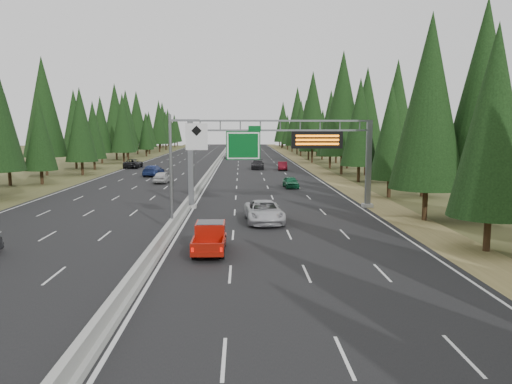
# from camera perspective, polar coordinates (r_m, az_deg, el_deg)

# --- Properties ---
(road) EXTENTS (32.00, 260.00, 0.08)m
(road) POSITION_cam_1_polar(r_m,az_deg,el_deg) (89.59, -4.79, 2.74)
(road) COLOR black
(road) RESTS_ON ground
(shoulder_right) EXTENTS (3.60, 260.00, 0.06)m
(shoulder_right) POSITION_cam_1_polar(r_m,az_deg,el_deg) (90.40, 6.56, 2.75)
(shoulder_right) COLOR olive
(shoulder_right) RESTS_ON ground
(shoulder_left) EXTENTS (3.60, 260.00, 0.06)m
(shoulder_left) POSITION_cam_1_polar(r_m,az_deg,el_deg) (92.27, -15.91, 2.61)
(shoulder_left) COLOR #3D411E
(shoulder_left) RESTS_ON ground
(median_barrier) EXTENTS (0.70, 260.00, 0.85)m
(median_barrier) POSITION_cam_1_polar(r_m,az_deg,el_deg) (89.56, -4.80, 2.98)
(median_barrier) COLOR gray
(median_barrier) RESTS_ON road
(sign_gantry) EXTENTS (16.75, 0.98, 7.80)m
(sign_gantry) POSITION_cam_1_polar(r_m,az_deg,el_deg) (44.29, 3.62, 4.86)
(sign_gantry) COLOR slate
(sign_gantry) RESTS_ON road
(hov_sign_pole) EXTENTS (2.80, 0.50, 8.00)m
(hov_sign_pole) POSITION_cam_1_polar(r_m,az_deg,el_deg) (34.49, -8.76, 3.18)
(hov_sign_pole) COLOR slate
(hov_sign_pole) RESTS_ON road
(tree_row_right) EXTENTS (11.60, 242.32, 18.94)m
(tree_row_right) POSITION_cam_1_polar(r_m,az_deg,el_deg) (73.61, 11.86, 8.77)
(tree_row_right) COLOR black
(tree_row_right) RESTS_ON ground
(tree_row_left) EXTENTS (11.55, 244.36, 18.90)m
(tree_row_left) POSITION_cam_1_polar(r_m,az_deg,el_deg) (80.92, -21.63, 8.00)
(tree_row_left) COLOR black
(tree_row_left) RESTS_ON ground
(silver_minivan) EXTENTS (3.08, 6.02, 1.63)m
(silver_minivan) POSITION_cam_1_polar(r_m,az_deg,el_deg) (37.64, 0.91, -2.27)
(silver_minivan) COLOR silver
(silver_minivan) RESTS_ON road
(red_pickup) EXTENTS (1.77, 4.96, 1.62)m
(red_pickup) POSITION_cam_1_polar(r_m,az_deg,el_deg) (29.14, -5.27, -4.97)
(red_pickup) COLOR black
(red_pickup) RESTS_ON road
(car_ahead_green) EXTENTS (1.86, 4.06, 1.35)m
(car_ahead_green) POSITION_cam_1_polar(r_m,az_deg,el_deg) (59.65, 3.99, 1.14)
(car_ahead_green) COLOR #145835
(car_ahead_green) RESTS_ON road
(car_ahead_dkred) EXTENTS (1.76, 4.44, 1.44)m
(car_ahead_dkred) POSITION_cam_1_polar(r_m,az_deg,el_deg) (84.56, 3.05, 3.00)
(car_ahead_dkred) COLOR #5D0D18
(car_ahead_dkred) RESTS_ON road
(car_ahead_dkgrey) EXTENTS (2.41, 5.51, 1.58)m
(car_ahead_dkgrey) POSITION_cam_1_polar(r_m,az_deg,el_deg) (86.68, 0.19, 3.16)
(car_ahead_dkgrey) COLOR black
(car_ahead_dkgrey) RESTS_ON road
(car_ahead_white) EXTENTS (2.54, 5.32, 1.47)m
(car_ahead_white) POSITION_cam_1_polar(r_m,az_deg,el_deg) (118.57, -3.05, 4.24)
(car_ahead_white) COLOR silver
(car_ahead_white) RESTS_ON road
(car_ahead_far) EXTENTS (1.93, 4.09, 1.35)m
(car_ahead_far) POSITION_cam_1_polar(r_m,az_deg,el_deg) (134.80, -1.70, 4.60)
(car_ahead_far) COLOR black
(car_ahead_far) RESTS_ON road
(car_onc_blue) EXTENTS (2.75, 5.78, 1.63)m
(car_onc_blue) POSITION_cam_1_polar(r_m,az_deg,el_deg) (75.94, -11.66, 2.44)
(car_onc_blue) COLOR navy
(car_onc_blue) RESTS_ON road
(car_onc_white) EXTENTS (2.12, 4.56, 1.51)m
(car_onc_white) POSITION_cam_1_polar(r_m,az_deg,el_deg) (65.86, -10.64, 1.68)
(car_onc_white) COLOR silver
(car_onc_white) RESTS_ON road
(car_onc_far) EXTENTS (2.71, 5.70, 1.57)m
(car_onc_far) POSITION_cam_1_polar(r_m,az_deg,el_deg) (91.94, -13.86, 3.18)
(car_onc_far) COLOR black
(car_onc_far) RESTS_ON road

